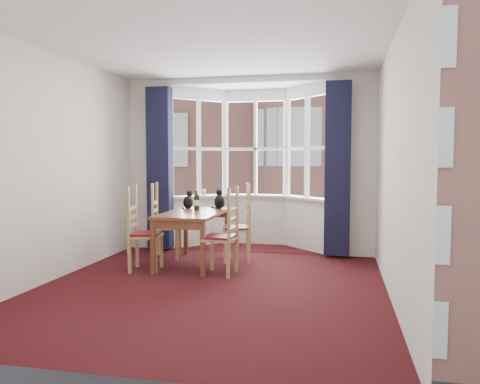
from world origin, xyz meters
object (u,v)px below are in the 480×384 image
(chair_left_near, at_px, (139,235))
(chair_right_near, at_px, (227,239))
(cat_left, at_px, (188,201))
(wine_bottle, at_px, (197,201))
(chair_right_far, at_px, (243,229))
(cat_right, at_px, (220,201))
(dining_table, at_px, (193,218))
(candle_tall, at_px, (204,192))
(chair_left_far, at_px, (161,227))

(chair_left_near, relative_size, chair_right_near, 1.00)
(cat_left, height_order, wine_bottle, wine_bottle)
(chair_right_far, xyz_separation_m, cat_right, (-0.39, 0.16, 0.39))
(dining_table, bearing_deg, candle_tall, 100.35)
(chair_left_near, distance_m, chair_left_far, 0.83)
(dining_table, relative_size, chair_left_near, 1.56)
(chair_right_far, height_order, wine_bottle, wine_bottle)
(dining_table, relative_size, candle_tall, 13.24)
(wine_bottle, bearing_deg, chair_left_near, -130.50)
(chair_left_near, distance_m, chair_right_near, 1.21)
(chair_right_far, relative_size, cat_right, 3.01)
(cat_left, height_order, cat_right, cat_right)
(dining_table, xyz_separation_m, cat_right, (0.25, 0.53, 0.21))
(chair_left_far, bearing_deg, candle_tall, 71.82)
(dining_table, xyz_separation_m, chair_right_far, (0.64, 0.37, -0.19))
(chair_right_far, distance_m, cat_left, 0.95)
(candle_tall, bearing_deg, chair_right_far, -49.47)
(chair_left_far, xyz_separation_m, cat_left, (0.39, 0.13, 0.38))
(dining_table, height_order, candle_tall, candle_tall)
(cat_right, bearing_deg, chair_left_near, -129.78)
(cat_left, distance_m, wine_bottle, 0.34)
(chair_left_near, distance_m, candle_tall, 2.00)
(chair_right_near, xyz_separation_m, chair_right_far, (0.03, 0.89, 0.00))
(wine_bottle, bearing_deg, candle_tall, 101.49)
(cat_right, xyz_separation_m, wine_bottle, (-0.26, -0.33, 0.02))
(chair_left_far, height_order, chair_right_near, same)
(chair_left_far, xyz_separation_m, chair_right_near, (1.23, -0.84, 0.00))
(dining_table, distance_m, chair_right_far, 0.76)
(dining_table, xyz_separation_m, chair_left_near, (-0.61, -0.49, -0.19))
(chair_right_near, height_order, wine_bottle, wine_bottle)
(chair_right_near, bearing_deg, cat_left, 130.60)
(chair_right_far, height_order, cat_right, cat_right)
(chair_left_far, height_order, chair_right_far, same)
(chair_right_near, height_order, candle_tall, candle_tall)
(dining_table, xyz_separation_m, candle_tall, (-0.26, 1.43, 0.27))
(chair_right_near, distance_m, wine_bottle, 1.03)
(chair_left_far, bearing_deg, chair_right_near, -34.45)
(chair_left_far, bearing_deg, cat_right, 12.86)
(cat_left, bearing_deg, dining_table, -63.95)
(dining_table, bearing_deg, wine_bottle, 93.26)
(chair_left_far, xyz_separation_m, cat_right, (0.87, 0.20, 0.39))
(cat_left, bearing_deg, chair_left_far, -161.57)
(cat_right, relative_size, candle_tall, 2.81)
(chair_left_near, relative_size, wine_bottle, 3.05)
(chair_left_near, bearing_deg, candle_tall, 79.82)
(dining_table, height_order, chair_left_far, chair_left_far)
(chair_right_near, bearing_deg, cat_right, 109.13)
(dining_table, xyz_separation_m, cat_left, (-0.23, 0.46, 0.20))
(dining_table, bearing_deg, chair_left_far, 151.84)
(chair_left_near, bearing_deg, chair_left_far, 90.99)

